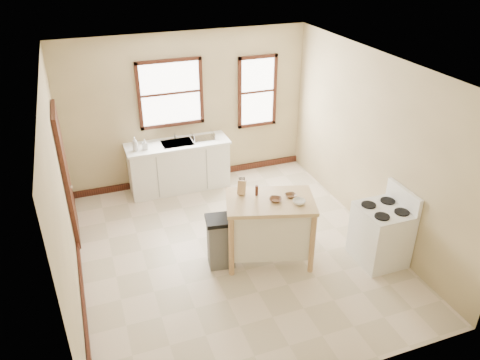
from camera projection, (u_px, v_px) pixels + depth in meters
name	position (u px, v px, depth m)	size (l,w,h in m)	color
floor	(234.00, 251.00, 7.10)	(5.00, 5.00, 0.00)	beige
ceiling	(233.00, 68.00, 5.77)	(5.00, 5.00, 0.00)	white
wall_back	(188.00, 110.00, 8.50)	(4.50, 0.04, 2.80)	#CCB686
wall_left	(61.00, 197.00, 5.76)	(0.04, 5.00, 2.80)	#CCB686
wall_right	(373.00, 146.00, 7.12)	(0.04, 5.00, 2.80)	#CCB686
window_main	(171.00, 93.00, 8.23)	(1.17, 0.06, 1.22)	black
window_side	(257.00, 92.00, 8.80)	(0.77, 0.06, 1.37)	black
door_left	(66.00, 175.00, 7.01)	(0.06, 0.90, 2.10)	black
baseboard_back	(192.00, 176.00, 9.11)	(4.50, 0.04, 0.12)	black
baseboard_left	(82.00, 281.00, 6.41)	(0.04, 5.00, 0.12)	black
sink_counter	(179.00, 166.00, 8.61)	(1.86, 0.62, 0.92)	white
faucet	(175.00, 133.00, 8.49)	(0.03, 0.03, 0.22)	silver
soap_bottle_a	(135.00, 144.00, 8.04)	(0.10, 0.10, 0.25)	#B2B2B2
soap_bottle_b	(145.00, 144.00, 8.11)	(0.08, 0.08, 0.18)	#B2B2B2
dish_rack	(203.00, 136.00, 8.52)	(0.40, 0.30, 0.10)	silver
kitchen_island	(269.00, 230.00, 6.72)	(1.22, 0.78, 1.00)	tan
knife_block	(242.00, 188.00, 6.58)	(0.10, 0.10, 0.20)	#DBB173
pepper_grinder	(257.00, 191.00, 6.56)	(0.04, 0.04, 0.15)	#3F1D11
bowl_a	(275.00, 200.00, 6.44)	(0.17, 0.17, 0.04)	brown
bowl_b	(291.00, 196.00, 6.55)	(0.15, 0.15, 0.04)	brown
bowl_c	(299.00, 202.00, 6.38)	(0.18, 0.18, 0.06)	silver
trash_bin	(221.00, 242.00, 6.65)	(0.40, 0.34, 0.79)	slate
gas_stove	(382.00, 227.00, 6.66)	(0.70, 0.71, 1.14)	white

